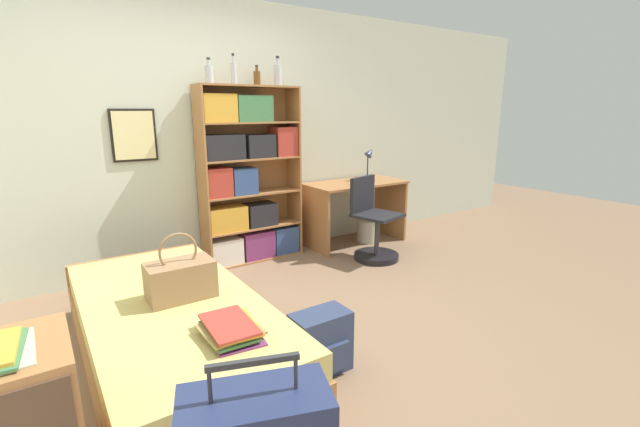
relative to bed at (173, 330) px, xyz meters
name	(u,v)px	position (x,y,z in m)	size (l,w,h in m)	color
ground_plane	(268,332)	(0.65, -0.02, -0.21)	(14.00, 14.00, 0.00)	#84664C
wall_back	(184,136)	(0.65, 1.65, 1.09)	(10.00, 0.09, 2.60)	beige
bed	(173,330)	(0.00, 0.00, 0.00)	(0.99, 2.09, 0.42)	#A36B3D
handbag	(181,279)	(0.07, -0.02, 0.33)	(0.39, 0.23, 0.42)	#93704C
book_stack_on_bed	(231,329)	(0.14, -0.63, 0.25)	(0.30, 0.38, 0.08)	#7A336B
bookcase	(246,182)	(1.18, 1.45, 0.62)	(1.03, 0.30, 1.78)	#A36B3D
bottle_green	(209,74)	(0.88, 1.48, 1.66)	(0.08, 0.08, 0.23)	#B7BCC1
bottle_brown	(234,73)	(1.12, 1.49, 1.68)	(0.06, 0.06, 0.29)	#B7BCC1
bottle_clear	(257,78)	(1.37, 1.49, 1.65)	(0.07, 0.07, 0.20)	brown
bottle_blue	(278,75)	(1.58, 1.46, 1.68)	(0.08, 0.08, 0.29)	#B7BCC1
desk	(355,201)	(2.48, 1.30, 0.30)	(1.17, 0.60, 0.73)	#A36B3D
desk_lamp	(370,158)	(2.71, 1.32, 0.79)	(0.16, 0.12, 0.40)	navy
desk_chair	(373,233)	(2.30, 0.75, 0.07)	(0.52, 0.52, 0.87)	black
backpack	(321,343)	(0.70, -0.62, -0.02)	(0.35, 0.24, 0.38)	#2D3856
waste_bin	(367,231)	(2.63, 1.24, -0.07)	(0.24, 0.24, 0.27)	#B7B2A8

